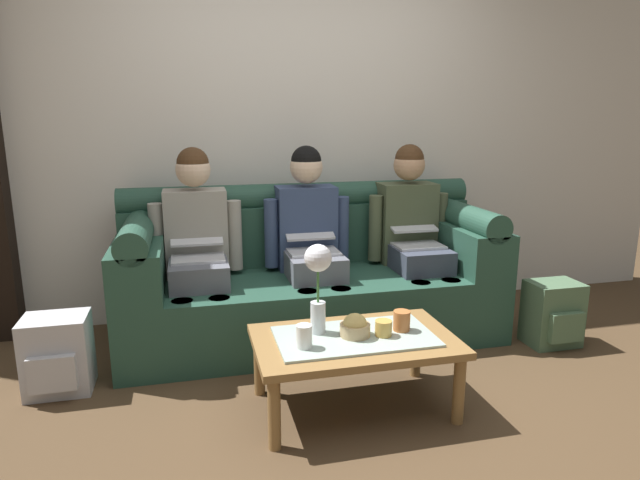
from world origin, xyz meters
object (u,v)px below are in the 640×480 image
at_px(person_right, 412,230).
at_px(cup_near_right, 402,321).
at_px(person_middle, 310,236).
at_px(couch, 310,279).
at_px(cup_near_left, 383,328).
at_px(backpack_left, 58,355).
at_px(cup_far_center, 304,336).
at_px(flower_vase, 318,274).
at_px(snack_bowl, 355,327).
at_px(backpack_right, 553,314).
at_px(person_left, 197,242).
at_px(coffee_table, 355,346).

relative_size(person_right, cup_near_right, 12.42).
distance_m(person_middle, cup_near_right, 1.02).
distance_m(couch, cup_near_left, 1.02).
bearing_deg(backpack_left, cup_far_center, -27.03).
relative_size(flower_vase, cup_far_center, 4.10).
distance_m(person_right, snack_bowl, 1.23).
relative_size(cup_far_center, backpack_right, 0.27).
bearing_deg(couch, cup_far_center, -103.99).
xyz_separation_m(couch, person_left, (-0.70, -0.00, 0.29)).
relative_size(person_right, snack_bowl, 8.38).
bearing_deg(cup_far_center, person_middle, 75.96).
height_order(person_left, person_middle, same).
distance_m(couch, person_middle, 0.29).
distance_m(person_left, cup_far_center, 1.16).
height_order(person_middle, person_right, same).
relative_size(couch, cup_near_right, 23.97).
bearing_deg(person_middle, coffee_table, -90.00).
bearing_deg(cup_near_right, backpack_left, 163.02).
bearing_deg(backpack_left, person_right, 12.01).
bearing_deg(backpack_left, person_middle, 17.58).
height_order(cup_near_left, cup_near_right, cup_near_right).
bearing_deg(couch, backpack_right, -20.83).
height_order(person_right, backpack_right, person_right).
bearing_deg(person_middle, person_left, -180.00).
xyz_separation_m(person_right, backpack_left, (-2.14, -0.46, -0.46)).
xyz_separation_m(cup_near_left, cup_far_center, (-0.40, -0.04, 0.02)).
height_order(snack_bowl, backpack_left, snack_bowl).
bearing_deg(backpack_right, cup_near_right, -160.20).
xyz_separation_m(flower_vase, cup_far_center, (-0.10, -0.15, -0.24)).
bearing_deg(person_middle, person_right, -0.02).
xyz_separation_m(person_right, cup_near_right, (-0.46, -0.97, -0.23)).
relative_size(person_middle, cup_near_left, 15.01).
distance_m(person_right, backpack_left, 2.24).
height_order(snack_bowl, backpack_right, snack_bowl).
xyz_separation_m(person_left, cup_near_left, (0.84, -1.01, -0.24)).
relative_size(person_right, cup_far_center, 11.38).
height_order(person_right, cup_near_right, person_right).
height_order(cup_far_center, backpack_left, cup_far_center).
bearing_deg(snack_bowl, cup_near_left, -12.71).
distance_m(backpack_right, backpack_left, 2.87).
height_order(person_middle, backpack_left, person_middle).
xyz_separation_m(person_middle, snack_bowl, (-0.00, -0.98, -0.24)).
bearing_deg(flower_vase, cup_near_left, -20.40).
distance_m(coffee_table, snack_bowl, 0.10).
relative_size(couch, cup_far_center, 21.95).
bearing_deg(backpack_left, snack_bowl, -20.05).
bearing_deg(person_middle, couch, 90.00).
xyz_separation_m(snack_bowl, backpack_right, (1.43, 0.44, -0.22)).
height_order(coffee_table, cup_far_center, cup_far_center).
distance_m(flower_vase, backpack_right, 1.70).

